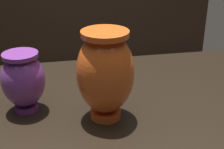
{
  "coord_description": "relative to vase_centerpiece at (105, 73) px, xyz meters",
  "views": [
    {
      "loc": [
        -0.18,
        -0.83,
        1.26
      ],
      "look_at": [
        -0.03,
        -0.05,
        0.9
      ],
      "focal_mm": 51.42,
      "sensor_mm": 36.0,
      "label": 1
    }
  ],
  "objects": [
    {
      "name": "back_display_shelf",
      "position": [
        0.05,
        2.3,
        -0.44
      ],
      "size": [
        2.6,
        0.4,
        0.99
      ],
      "color": "#382619",
      "rests_on": "ground_plane"
    },
    {
      "name": "vase_centerpiece",
      "position": [
        0.0,
        0.0,
        0.0
      ],
      "size": [
        0.15,
        0.15,
        0.24
      ],
      "color": "#E55B1E",
      "rests_on": "display_plinth"
    },
    {
      "name": "vase_tall_behind",
      "position": [
        -0.21,
        0.08,
        -0.04
      ],
      "size": [
        0.12,
        0.12,
        0.17
      ],
      "color": "#7A388E",
      "rests_on": "display_plinth"
    }
  ]
}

